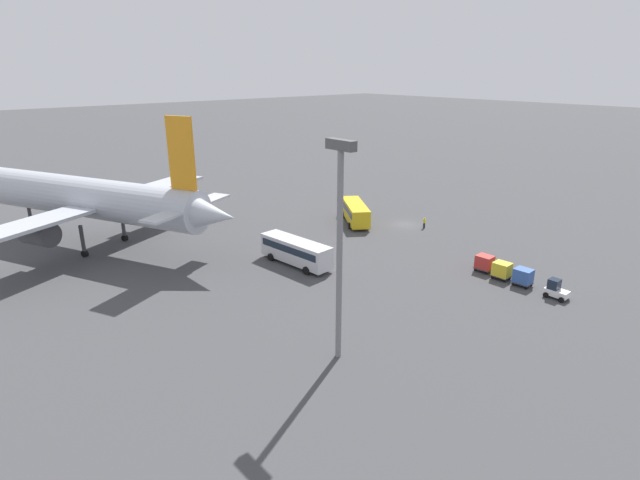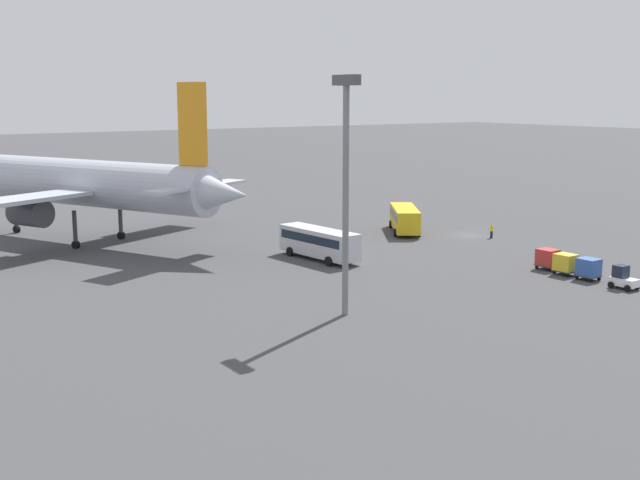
# 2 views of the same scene
# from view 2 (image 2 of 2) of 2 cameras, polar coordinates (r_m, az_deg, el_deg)

# --- Properties ---
(ground_plane) EXTENTS (600.00, 600.00, 0.00)m
(ground_plane) POSITION_cam_2_polar(r_m,az_deg,el_deg) (101.36, 10.45, 0.35)
(ground_plane) COLOR #424244
(airplane) EXTENTS (43.93, 37.44, 18.51)m
(airplane) POSITION_cam_2_polar(r_m,az_deg,el_deg) (97.36, -16.16, 3.85)
(airplane) COLOR #B2B7C1
(airplane) RESTS_ON ground
(shuttle_bus_near) EXTENTS (10.09, 8.08, 3.17)m
(shuttle_bus_near) POSITION_cam_2_polar(r_m,az_deg,el_deg) (101.98, 6.05, 1.61)
(shuttle_bus_near) COLOR gold
(shuttle_bus_near) RESTS_ON ground
(shuttle_bus_far) EXTENTS (10.77, 3.73, 3.25)m
(shuttle_bus_far) POSITION_cam_2_polar(r_m,az_deg,el_deg) (84.67, -0.07, -0.09)
(shuttle_bus_far) COLOR silver
(shuttle_bus_far) RESTS_ON ground
(baggage_tug) EXTENTS (2.41, 1.64, 2.10)m
(baggage_tug) POSITION_cam_2_polar(r_m,az_deg,el_deg) (77.08, 20.74, -2.57)
(baggage_tug) COLOR white
(baggage_tug) RESTS_ON ground
(worker_person) EXTENTS (0.38, 0.38, 1.74)m
(worker_person) POSITION_cam_2_polar(r_m,az_deg,el_deg) (99.67, 12.10, 0.63)
(worker_person) COLOR #1E1E2D
(worker_person) RESTS_ON ground
(cargo_cart_blue) EXTENTS (2.06, 1.76, 2.06)m
(cargo_cart_blue) POSITION_cam_2_polar(r_m,az_deg,el_deg) (79.48, 18.55, -1.87)
(cargo_cart_blue) COLOR #38383D
(cargo_cart_blue) RESTS_ON ground
(cargo_cart_yellow) EXTENTS (2.06, 1.76, 2.06)m
(cargo_cart_yellow) POSITION_cam_2_polar(r_m,az_deg,el_deg) (81.00, 17.06, -1.57)
(cargo_cart_yellow) COLOR #38383D
(cargo_cart_yellow) RESTS_ON ground
(cargo_cart_red) EXTENTS (2.06, 1.76, 2.06)m
(cargo_cart_red) POSITION_cam_2_polar(r_m,az_deg,el_deg) (83.02, 15.88, -1.22)
(cargo_cart_red) COLOR #38383D
(cargo_cart_red) RESTS_ON ground
(light_pole) EXTENTS (2.80, 0.70, 18.70)m
(light_pole) POSITION_cam_2_polar(r_m,az_deg,el_deg) (61.82, 1.85, 4.88)
(light_pole) COLOR slate
(light_pole) RESTS_ON ground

